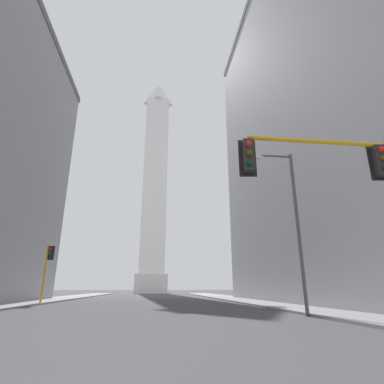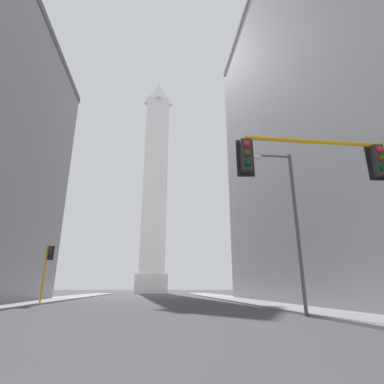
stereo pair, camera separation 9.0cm
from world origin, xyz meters
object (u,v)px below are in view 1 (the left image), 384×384
Objects in this scene: obelisk at (155,181)px; traffic_light_mid_left at (47,265)px; traffic_light_near_right at (344,181)px; street_lamp at (291,213)px.

obelisk reaches higher than traffic_light_mid_left.
obelisk is at bearing 95.25° from traffic_light_near_right.
traffic_light_mid_left is (-16.29, 21.85, -1.32)m from traffic_light_near_right.
street_lamp is (8.70, -68.28, -26.02)m from obelisk.
street_lamp reaches higher than traffic_light_mid_left.
traffic_light_near_right is at bearing -84.75° from obelisk.
street_lamp is (1.72, 7.66, 0.78)m from traffic_light_near_right.
traffic_light_mid_left is at bearing -99.77° from obelisk.
obelisk is 73.59m from street_lamp.
obelisk is 10.35× the size of traffic_light_near_right.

